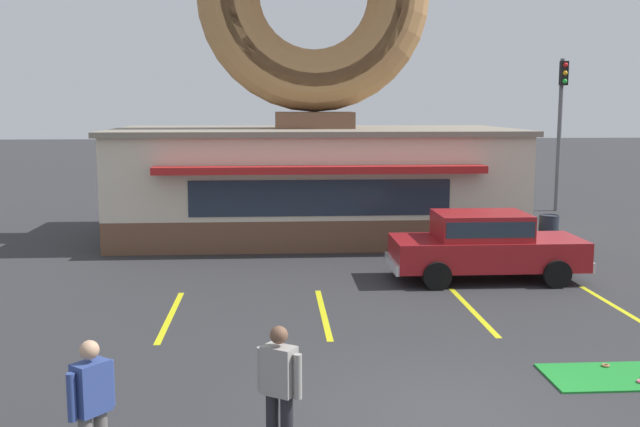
{
  "coord_description": "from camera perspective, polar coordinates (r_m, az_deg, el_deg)",
  "views": [
    {
      "loc": [
        -2.24,
        -9.34,
        4.11
      ],
      "look_at": [
        -1.32,
        5.0,
        2.0
      ],
      "focal_mm": 42.0,
      "sensor_mm": 36.0,
      "label": 1
    }
  ],
  "objects": [
    {
      "name": "ground_plane",
      "position": [
        10.45,
        9.36,
        -14.93
      ],
      "size": [
        160.0,
        160.0,
        0.0
      ],
      "primitive_type": "plane",
      "color": "#2D2D30"
    },
    {
      "name": "donut_shop_building",
      "position": [
        23.32,
        -0.45,
        7.45
      ],
      "size": [
        12.3,
        6.75,
        10.96
      ],
      "color": "brown",
      "rests_on": "ground"
    },
    {
      "name": "mini_donut_mid_centre",
      "position": [
        12.78,
        20.93,
        -10.75
      ],
      "size": [
        0.13,
        0.13,
        0.04
      ],
      "primitive_type": "torus",
      "color": "#A5724C",
      "rests_on": "putting_mat"
    },
    {
      "name": "car_red",
      "position": [
        17.94,
        12.43,
        -2.24
      ],
      "size": [
        4.56,
        1.98,
        1.6
      ],
      "color": "maroon",
      "rests_on": "ground"
    },
    {
      "name": "pedestrian_hooded_kid",
      "position": [
        8.73,
        -16.98,
        -13.73
      ],
      "size": [
        0.43,
        0.48,
        1.6
      ],
      "color": "slate",
      "rests_on": "ground"
    },
    {
      "name": "pedestrian_leather_jacket_man",
      "position": [
        8.88,
        -3.12,
        -13.0
      ],
      "size": [
        0.52,
        0.41,
        1.6
      ],
      "color": "#232328",
      "rests_on": "ground"
    },
    {
      "name": "trash_bin",
      "position": [
        22.36,
        17.01,
        -1.3
      ],
      "size": [
        0.57,
        0.57,
        0.97
      ],
      "color": "#232833",
      "rests_on": "ground"
    },
    {
      "name": "traffic_light_pole",
      "position": [
        30.11,
        17.88,
        7.19
      ],
      "size": [
        0.28,
        0.47,
        5.8
      ],
      "color": "#595B60",
      "rests_on": "ground"
    },
    {
      "name": "parking_stripe_far_left",
      "position": [
        15.05,
        -11.32,
        -7.65
      ],
      "size": [
        0.12,
        3.6,
        0.01
      ],
      "primitive_type": "cube",
      "color": "yellow",
      "rests_on": "ground"
    },
    {
      "name": "parking_stripe_left",
      "position": [
        14.95,
        0.26,
        -7.59
      ],
      "size": [
        0.12,
        3.6,
        0.01
      ],
      "primitive_type": "cube",
      "color": "yellow",
      "rests_on": "ground"
    },
    {
      "name": "parking_stripe_mid_left",
      "position": [
        15.44,
        11.53,
        -7.25
      ],
      "size": [
        0.12,
        3.6,
        0.01
      ],
      "primitive_type": "cube",
      "color": "yellow",
      "rests_on": "ground"
    },
    {
      "name": "parking_stripe_centre",
      "position": [
        16.47,
        21.72,
        -6.69
      ],
      "size": [
        0.12,
        3.6,
        0.01
      ],
      "primitive_type": "cube",
      "color": "yellow",
      "rests_on": "ground"
    }
  ]
}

